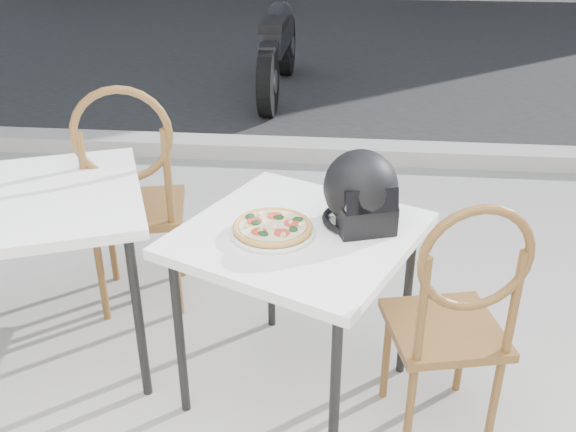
# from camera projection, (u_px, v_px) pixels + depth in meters

# --- Properties ---
(street_asphalt) EXTENTS (30.00, 8.00, 0.00)m
(street_asphalt) POSITION_uv_depth(u_px,v_px,m) (353.00, 45.00, 8.44)
(street_asphalt) COLOR black
(street_asphalt) RESTS_ON ground
(curb) EXTENTS (30.00, 0.25, 0.12)m
(curb) POSITION_uv_depth(u_px,v_px,m) (350.00, 151.00, 4.87)
(curb) COLOR #9B9791
(curb) RESTS_ON ground
(cafe_table_main) EXTENTS (1.04, 1.04, 0.74)m
(cafe_table_main) POSITION_uv_depth(u_px,v_px,m) (298.00, 246.00, 2.34)
(cafe_table_main) COLOR white
(cafe_table_main) RESTS_ON ground
(plate) EXTENTS (0.35, 0.35, 0.02)m
(plate) POSITION_uv_depth(u_px,v_px,m) (273.00, 232.00, 2.28)
(plate) COLOR white
(plate) RESTS_ON cafe_table_main
(pizza) EXTENTS (0.31, 0.31, 0.04)m
(pizza) POSITION_uv_depth(u_px,v_px,m) (273.00, 227.00, 2.27)
(pizza) COLOR gold
(pizza) RESTS_ON plate
(helmet) EXTENTS (0.34, 0.35, 0.28)m
(helmet) POSITION_uv_depth(u_px,v_px,m) (361.00, 193.00, 2.30)
(helmet) COLOR black
(helmet) RESTS_ON cafe_table_main
(cafe_chair_main) EXTENTS (0.46, 0.46, 1.01)m
(cafe_chair_main) POSITION_uv_depth(u_px,v_px,m) (456.00, 311.00, 2.17)
(cafe_chair_main) COLOR brown
(cafe_chair_main) RESTS_ON ground
(cafe_table_side) EXTENTS (1.07, 1.07, 0.78)m
(cafe_table_side) POSITION_uv_depth(u_px,v_px,m) (34.00, 211.00, 2.51)
(cafe_table_side) COLOR white
(cafe_table_side) RESTS_ON ground
(cafe_chair_side) EXTENTS (0.52, 0.52, 1.14)m
(cafe_chair_side) POSITION_uv_depth(u_px,v_px,m) (132.00, 189.00, 2.90)
(cafe_chair_side) COLOR brown
(cafe_chair_side) RESTS_ON ground
(motorcycle) EXTENTS (0.54, 2.09, 1.04)m
(motorcycle) POSITION_uv_depth(u_px,v_px,m) (278.00, 47.00, 6.28)
(motorcycle) COLOR black
(motorcycle) RESTS_ON street_asphalt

